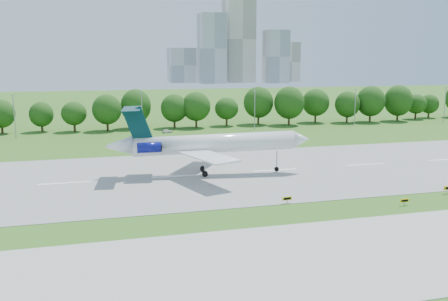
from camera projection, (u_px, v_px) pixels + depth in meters
ground at (335, 206)px, 75.12m from camera, size 600.00×600.00×0.00m
runway at (275, 170)px, 98.83m from camera, size 400.00×45.00×0.08m
taxiway at (409, 248)px, 58.04m from camera, size 400.00×23.00×0.08m
tree_line at (201, 108)px, 161.29m from camera, size 288.40×8.40×10.40m
light_poles at (200, 111)px, 151.13m from camera, size 175.90×0.25×12.19m
skyline at (235, 50)px, 466.21m from camera, size 127.00×52.00×80.00m
airliner at (204, 143)px, 94.26m from camera, size 38.86×28.11×13.18m
taxi_sign_left at (287, 199)px, 76.02m from camera, size 1.54×0.26×1.08m
taxi_sign_right at (404, 201)px, 75.06m from camera, size 1.46×0.20×1.02m
service_vehicle_b at (167, 131)px, 149.21m from camera, size 3.37×2.13×1.07m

